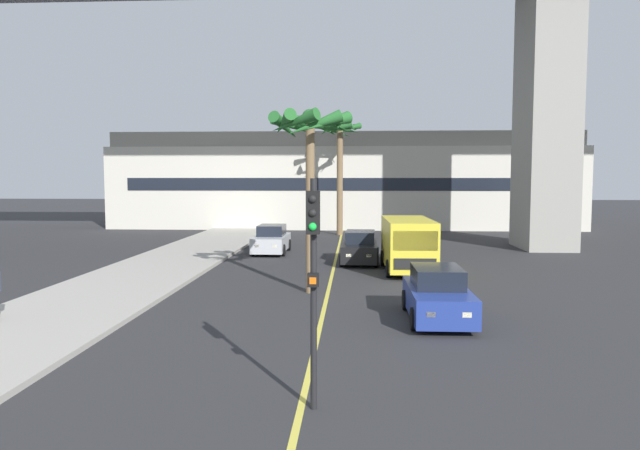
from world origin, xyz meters
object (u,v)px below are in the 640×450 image
car_queue_front (437,296)px  car_queue_second (271,240)px  car_queue_third (360,248)px  delivery_van (408,243)px  palm_tree_mid_median (340,147)px  palm_tree_near_median (310,137)px  traffic_light_median_near (313,262)px

car_queue_front → car_queue_second: 16.65m
car_queue_third → delivery_van: size_ratio=0.79×
delivery_van → palm_tree_mid_median: size_ratio=0.65×
car_queue_front → palm_tree_mid_median: 26.55m
palm_tree_near_median → palm_tree_mid_median: (0.53, 21.83, 0.76)m
car_queue_second → delivery_van: size_ratio=0.78×
palm_tree_mid_median → car_queue_third: bearing=-84.5°
car_queue_second → car_queue_third: same height
delivery_van → traffic_light_median_near: traffic_light_median_near is taller
car_queue_second → traffic_light_median_near: size_ratio=0.98×
car_queue_second → palm_tree_mid_median: size_ratio=0.50×
car_queue_second → car_queue_third: (4.90, -3.46, 0.00)m
car_queue_front → car_queue_second: size_ratio=1.00×
car_queue_front → delivery_van: delivery_van is taller
car_queue_third → palm_tree_near_median: palm_tree_near_median is taller
traffic_light_median_near → palm_tree_near_median: (-0.89, 10.93, 2.93)m
delivery_van → palm_tree_near_median: bearing=-128.2°
car_queue_second → palm_tree_mid_median: 12.55m
palm_tree_near_median → palm_tree_mid_median: size_ratio=0.81×
car_queue_front → palm_tree_mid_median: bearing=97.9°
car_queue_front → delivery_van: bearing=90.5°
car_queue_second → delivery_van: bearing=-41.2°
car_queue_third → delivery_van: delivery_van is taller
car_queue_front → delivery_van: (-0.08, 8.94, 0.57)m
car_queue_second → car_queue_third: bearing=-35.2°
car_queue_front → palm_tree_mid_median: palm_tree_mid_median is taller
traffic_light_median_near → palm_tree_mid_median: bearing=90.6°
car_queue_third → palm_tree_mid_median: size_ratio=0.51×
car_queue_front → car_queue_second: same height
car_queue_front → car_queue_third: size_ratio=0.99×
car_queue_second → car_queue_front: bearing=-64.8°
car_queue_second → palm_tree_near_median: (3.00, -11.20, 4.92)m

